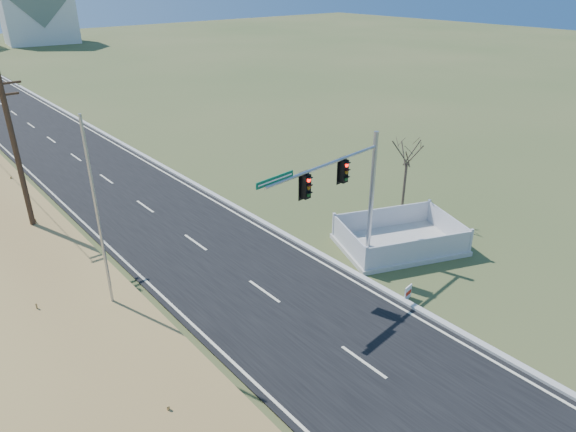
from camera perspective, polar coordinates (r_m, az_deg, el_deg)
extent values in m
plane|color=#3D4D25|center=(20.82, 4.23, -13.19)|extent=(260.00, 260.00, 0.00)
cube|color=black|center=(63.90, -29.03, 10.62)|extent=(8.00, 180.00, 0.06)
cube|color=#B2AFA8|center=(64.77, -25.47, 11.55)|extent=(0.30, 180.00, 0.18)
cylinder|color=#422D1E|center=(28.28, -27.70, 5.03)|extent=(0.26, 0.26, 9.00)
cube|color=#422D1E|center=(27.37, -29.37, 12.67)|extent=(1.80, 0.10, 0.10)
cube|color=#422D1E|center=(27.45, -29.15, 11.67)|extent=(1.40, 0.10, 0.10)
cube|color=silver|center=(120.03, -25.94, 19.02)|extent=(13.87, 10.31, 9.00)
cylinder|color=#9EA0A5|center=(26.87, 8.84, -3.54)|extent=(0.54, 0.54, 0.18)
cylinder|color=#9EA0A5|center=(25.55, 9.29, 2.47)|extent=(0.23, 0.23, 6.29)
cylinder|color=#9EA0A5|center=(21.98, 4.25, 5.69)|extent=(7.16, 0.92, 0.14)
cube|color=black|center=(23.12, 6.22, 4.97)|extent=(0.37, 0.32, 1.05)
cube|color=black|center=(21.31, 2.01, 3.30)|extent=(0.37, 0.32, 1.05)
cube|color=#055A3C|center=(19.81, -1.46, 4.05)|extent=(1.97, 0.25, 0.27)
cube|color=#B7B5AD|center=(27.46, 12.20, -3.11)|extent=(7.17, 6.10, 0.23)
cube|color=#B4B4B9|center=(25.71, 14.43, -3.68)|extent=(5.39, 2.20, 1.15)
cube|color=#B4B4B9|center=(28.63, 10.46, -0.16)|extent=(5.39, 2.20, 1.15)
cube|color=#B4B4B9|center=(25.90, 6.77, -2.77)|extent=(1.49, 3.61, 1.15)
cube|color=#B4B4B9|center=(28.62, 17.36, -0.96)|extent=(1.49, 3.61, 1.15)
cube|color=white|center=(23.20, 13.18, -8.28)|extent=(0.54, 0.13, 0.66)
cube|color=#B0170B|center=(23.19, 13.25, -8.31)|extent=(0.42, 0.09, 0.19)
cylinder|color=#B7B5AD|center=(22.25, -18.47, -11.49)|extent=(0.39, 0.39, 0.17)
cylinder|color=#9EA0A5|center=(20.08, -20.13, -1.60)|extent=(0.11, 0.11, 8.74)
cylinder|color=#4C3F33|center=(30.21, 12.74, 2.77)|extent=(0.15, 0.15, 3.30)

